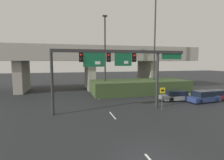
{
  "coord_description": "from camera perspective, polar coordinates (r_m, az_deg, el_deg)",
  "views": [
    {
      "loc": [
        -4.2,
        -8.37,
        5.27
      ],
      "look_at": [
        0.0,
        8.02,
        3.49
      ],
      "focal_mm": 28.0,
      "sensor_mm": 36.0,
      "label": 1
    }
  ],
  "objects": [
    {
      "name": "ground_plane",
      "position": [
        10.74,
        11.67,
        -23.49
      ],
      "size": [
        160.0,
        160.0,
        0.0
      ],
      "primitive_type": "plane",
      "color": "black"
    },
    {
      "name": "lane_markings",
      "position": [
        21.6,
        -2.75,
        -8.11
      ],
      "size": [
        0.14,
        45.74,
        0.01
      ],
      "color": "silver",
      "rests_on": "ground"
    },
    {
      "name": "signal_gantry",
      "position": [
        18.5,
        1.59,
        5.88
      ],
      "size": [
        14.59,
        0.44,
        6.5
      ],
      "color": "#2D2D30",
      "rests_on": "ground"
    },
    {
      "name": "speed_limit_sign",
      "position": [
        19.61,
        16.1,
        -4.84
      ],
      "size": [
        0.6,
        0.11,
        2.55
      ],
      "color": "#4C4C4C",
      "rests_on": "ground"
    },
    {
      "name": "highway_light_pole_near",
      "position": [
        30.85,
        13.79,
        12.86
      ],
      "size": [
        0.7,
        0.36,
        17.32
      ],
      "color": "#2D2D30",
      "rests_on": "ground"
    },
    {
      "name": "highway_light_pole_far",
      "position": [
        27.86,
        -2.3,
        8.7
      ],
      "size": [
        0.7,
        0.36,
        12.41
      ],
      "color": "#2D2D30",
      "rests_on": "ground"
    },
    {
      "name": "overpass_bridge",
      "position": [
        33.86,
        -7.3,
        6.58
      ],
      "size": [
        42.2,
        8.17,
        8.09
      ],
      "color": "#A39E93",
      "rests_on": "ground"
    },
    {
      "name": "grass_embankment",
      "position": [
        30.08,
        8.77,
        -2.07
      ],
      "size": [
        16.01,
        6.8,
        2.15
      ],
      "color": "#384C28",
      "rests_on": "ground"
    },
    {
      "name": "parked_sedan_near_right",
      "position": [
        25.56,
        20.56,
        -4.84
      ],
      "size": [
        4.8,
        2.01,
        1.35
      ],
      "rotation": [
        0.0,
        0.0,
        -0.04
      ],
      "color": "gray",
      "rests_on": "ground"
    },
    {
      "name": "parked_sedan_mid_right",
      "position": [
        25.83,
        27.6,
        -4.9
      ],
      "size": [
        4.54,
        2.25,
        1.5
      ],
      "rotation": [
        0.0,
        0.0,
        0.1
      ],
      "color": "navy",
      "rests_on": "ground"
    },
    {
      "name": "parked_sedan_far_right",
      "position": [
        28.52,
        31.15,
        -4.23
      ],
      "size": [
        4.65,
        2.02,
        1.36
      ],
      "rotation": [
        0.0,
        0.0,
        0.06
      ],
      "color": "maroon",
      "rests_on": "ground"
    }
  ]
}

